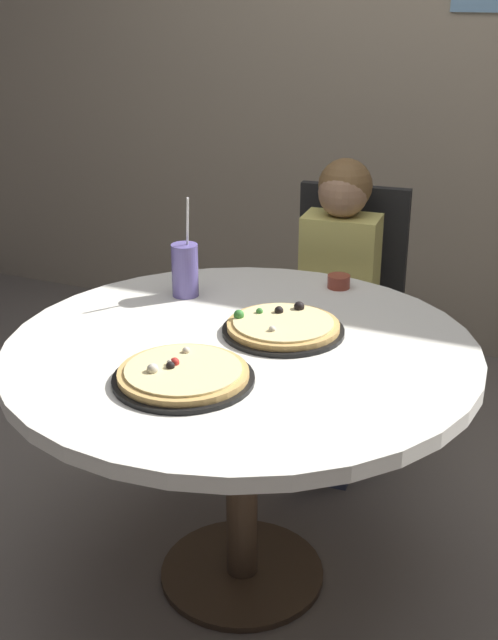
# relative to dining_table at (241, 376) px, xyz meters

# --- Properties ---
(ground_plane) EXTENTS (8.00, 8.00, 0.00)m
(ground_plane) POSITION_rel_dining_table_xyz_m (0.00, 0.00, -0.66)
(ground_plane) COLOR slate
(wall_with_window) EXTENTS (5.20, 0.14, 2.90)m
(wall_with_window) POSITION_rel_dining_table_xyz_m (0.00, 1.93, 0.80)
(wall_with_window) COLOR tan
(wall_with_window) RESTS_ON ground_plane
(dining_table) EXTENTS (1.25, 1.25, 0.75)m
(dining_table) POSITION_rel_dining_table_xyz_m (0.00, 0.00, 0.00)
(dining_table) COLOR silver
(dining_table) RESTS_ON ground_plane
(chair_wooden) EXTENTS (0.44, 0.44, 0.95)m
(chair_wooden) POSITION_rel_dining_table_xyz_m (-0.01, 0.94, -0.13)
(chair_wooden) COLOR black
(chair_wooden) RESTS_ON ground_plane
(diner_child) EXTENTS (0.28, 0.42, 1.08)m
(diner_child) POSITION_rel_dining_table_xyz_m (0.01, 0.75, -0.17)
(diner_child) COLOR #3F4766
(diner_child) RESTS_ON ground_plane
(pizza_veggie) EXTENTS (0.33, 0.33, 0.05)m
(pizza_veggie) POSITION_rel_dining_table_xyz_m (0.07, 0.12, 0.11)
(pizza_veggie) COLOR black
(pizza_veggie) RESTS_ON dining_table
(pizza_cheese) EXTENTS (0.34, 0.34, 0.05)m
(pizza_cheese) POSITION_rel_dining_table_xyz_m (-0.04, -0.25, 0.11)
(pizza_cheese) COLOR black
(pizza_cheese) RESTS_ON dining_table
(soda_cup) EXTENTS (0.08, 0.08, 0.31)m
(soda_cup) POSITION_rel_dining_table_xyz_m (-0.30, 0.26, 0.18)
(soda_cup) COLOR #6659A5
(soda_cup) RESTS_ON dining_table
(sauce_bowl) EXTENTS (0.07, 0.07, 0.04)m
(sauce_bowl) POSITION_rel_dining_table_xyz_m (0.10, 0.51, 0.11)
(sauce_bowl) COLOR brown
(sauce_bowl) RESTS_ON dining_table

